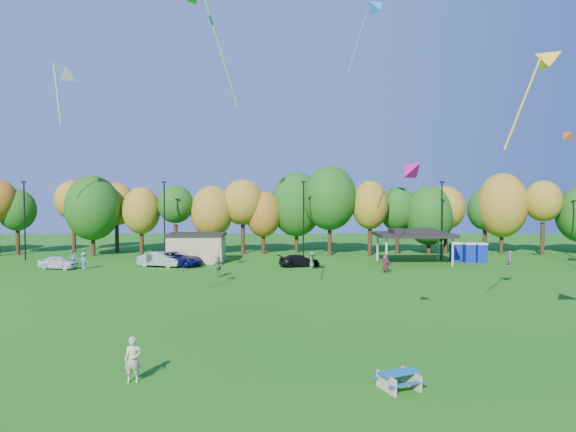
{
  "coord_description": "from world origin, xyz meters",
  "views": [
    {
      "loc": [
        -0.48,
        -19.01,
        7.56
      ],
      "look_at": [
        -0.19,
        6.0,
        6.51
      ],
      "focal_mm": 32.0,
      "sensor_mm": 36.0,
      "label": 1
    }
  ],
  "objects_px": {
    "car_c": "(177,259)",
    "porta_potties": "(469,252)",
    "kite_flyer": "(133,360)",
    "car_b": "(160,259)",
    "car_a": "(58,262)",
    "car_d": "(299,261)",
    "picnic_table": "(399,379)"
  },
  "relations": [
    {
      "from": "car_c",
      "to": "porta_potties",
      "type": "bearing_deg",
      "value": -69.07
    },
    {
      "from": "kite_flyer",
      "to": "car_b",
      "type": "relative_size",
      "value": 0.39
    },
    {
      "from": "kite_flyer",
      "to": "car_a",
      "type": "xyz_separation_m",
      "value": [
        -16.73,
        31.61,
        -0.25
      ]
    },
    {
      "from": "car_a",
      "to": "car_d",
      "type": "distance_m",
      "value": 24.61
    },
    {
      "from": "car_b",
      "to": "car_d",
      "type": "distance_m",
      "value": 14.6
    },
    {
      "from": "porta_potties",
      "to": "picnic_table",
      "type": "height_order",
      "value": "porta_potties"
    },
    {
      "from": "picnic_table",
      "to": "kite_flyer",
      "type": "height_order",
      "value": "kite_flyer"
    },
    {
      "from": "picnic_table",
      "to": "car_d",
      "type": "xyz_separation_m",
      "value": [
        -2.72,
        33.99,
        0.23
      ]
    },
    {
      "from": "car_d",
      "to": "car_b",
      "type": "bearing_deg",
      "value": 75.98
    },
    {
      "from": "porta_potties",
      "to": "car_b",
      "type": "relative_size",
      "value": 0.81
    },
    {
      "from": "kite_flyer",
      "to": "car_d",
      "type": "relative_size",
      "value": 0.42
    },
    {
      "from": "picnic_table",
      "to": "car_b",
      "type": "distance_m",
      "value": 38.19
    },
    {
      "from": "porta_potties",
      "to": "car_c",
      "type": "xyz_separation_m",
      "value": [
        -31.93,
        -2.95,
        -0.34
      ]
    },
    {
      "from": "car_b",
      "to": "kite_flyer",
      "type": "bearing_deg",
      "value": -153.49
    },
    {
      "from": "car_d",
      "to": "picnic_table",
      "type": "bearing_deg",
      "value": 170.74
    },
    {
      "from": "car_a",
      "to": "car_b",
      "type": "height_order",
      "value": "car_b"
    },
    {
      "from": "car_a",
      "to": "car_c",
      "type": "distance_m",
      "value": 11.85
    },
    {
      "from": "picnic_table",
      "to": "car_a",
      "type": "bearing_deg",
      "value": 108.38
    },
    {
      "from": "car_b",
      "to": "car_a",
      "type": "bearing_deg",
      "value": 113.79
    },
    {
      "from": "car_c",
      "to": "car_a",
      "type": "bearing_deg",
      "value": 114.62
    },
    {
      "from": "car_c",
      "to": "kite_flyer",
      "type": "bearing_deg",
      "value": -155.79
    },
    {
      "from": "picnic_table",
      "to": "porta_potties",
      "type": "bearing_deg",
      "value": 44.68
    },
    {
      "from": "picnic_table",
      "to": "car_c",
      "type": "relative_size",
      "value": 0.36
    },
    {
      "from": "car_a",
      "to": "kite_flyer",
      "type": "bearing_deg",
      "value": -140.93
    },
    {
      "from": "car_d",
      "to": "car_c",
      "type": "bearing_deg",
      "value": 74.62
    },
    {
      "from": "car_a",
      "to": "car_b",
      "type": "xyz_separation_m",
      "value": [
        9.96,
        1.55,
        0.1
      ]
    },
    {
      "from": "porta_potties",
      "to": "car_a",
      "type": "xyz_separation_m",
      "value": [
        -43.63,
        -4.79,
        -0.43
      ]
    },
    {
      "from": "car_c",
      "to": "car_d",
      "type": "relative_size",
      "value": 1.27
    },
    {
      "from": "picnic_table",
      "to": "car_c",
      "type": "height_order",
      "value": "car_c"
    },
    {
      "from": "car_c",
      "to": "picnic_table",
      "type": "bearing_deg",
      "value": -139.93
    },
    {
      "from": "car_b",
      "to": "car_c",
      "type": "xyz_separation_m",
      "value": [
        1.74,
        0.3,
        -0.01
      ]
    },
    {
      "from": "porta_potties",
      "to": "car_b",
      "type": "bearing_deg",
      "value": -174.49
    }
  ]
}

